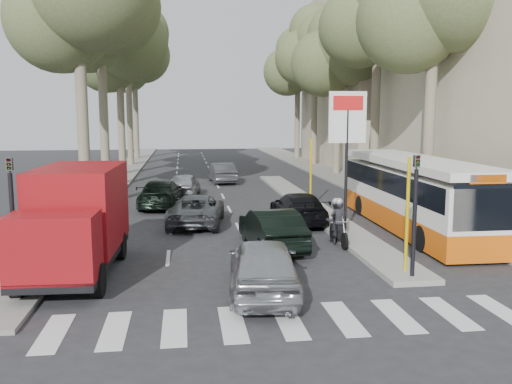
{
  "coord_description": "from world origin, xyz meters",
  "views": [
    {
      "loc": [
        -3.13,
        -15.66,
        4.69
      ],
      "look_at": [
        -0.25,
        5.81,
        1.6
      ],
      "focal_mm": 38.0,
      "sensor_mm": 36.0,
      "label": 1
    }
  ],
  "objects_px": {
    "silver_hatchback": "(263,266)",
    "dark_hatchback": "(272,229)",
    "motorcycle": "(337,223)",
    "city_bus": "(413,192)",
    "red_truck": "(76,219)"
  },
  "relations": [
    {
      "from": "dark_hatchback",
      "to": "red_truck",
      "type": "relative_size",
      "value": 0.73
    },
    {
      "from": "city_bus",
      "to": "dark_hatchback",
      "type": "bearing_deg",
      "value": -157.36
    },
    {
      "from": "silver_hatchback",
      "to": "dark_hatchback",
      "type": "height_order",
      "value": "silver_hatchback"
    },
    {
      "from": "red_truck",
      "to": "city_bus",
      "type": "distance_m",
      "value": 13.36
    },
    {
      "from": "motorcycle",
      "to": "red_truck",
      "type": "bearing_deg",
      "value": -163.79
    },
    {
      "from": "red_truck",
      "to": "motorcycle",
      "type": "bearing_deg",
      "value": 19.48
    },
    {
      "from": "silver_hatchback",
      "to": "motorcycle",
      "type": "height_order",
      "value": "motorcycle"
    },
    {
      "from": "silver_hatchback",
      "to": "dark_hatchback",
      "type": "xyz_separation_m",
      "value": [
        1.0,
        4.79,
        -0.04
      ]
    },
    {
      "from": "red_truck",
      "to": "dark_hatchback",
      "type": "bearing_deg",
      "value": 22.33
    },
    {
      "from": "city_bus",
      "to": "silver_hatchback",
      "type": "bearing_deg",
      "value": -133.95
    },
    {
      "from": "silver_hatchback",
      "to": "motorcycle",
      "type": "relative_size",
      "value": 2.2
    },
    {
      "from": "dark_hatchback",
      "to": "red_truck",
      "type": "distance_m",
      "value": 6.66
    },
    {
      "from": "dark_hatchback",
      "to": "city_bus",
      "type": "xyz_separation_m",
      "value": [
        6.3,
        2.48,
        0.85
      ]
    },
    {
      "from": "silver_hatchback",
      "to": "motorcycle",
      "type": "bearing_deg",
      "value": -118.31
    },
    {
      "from": "silver_hatchback",
      "to": "red_truck",
      "type": "distance_m",
      "value": 5.85
    }
  ]
}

